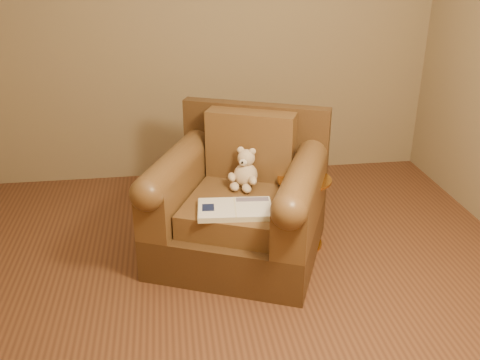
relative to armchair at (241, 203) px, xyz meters
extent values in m
plane|color=brown|center=(-0.12, -0.60, -0.36)|extent=(4.00, 4.00, 0.00)
cube|color=#8B7655|center=(-0.12, 1.40, 0.99)|extent=(4.00, 0.02, 2.70)
cube|color=#472E17|center=(-0.02, -0.04, -0.22)|extent=(1.35, 1.32, 0.29)
cube|color=#472E17|center=(0.16, 0.36, 0.25)|extent=(1.00, 0.51, 0.64)
cube|color=brown|center=(-0.04, -0.09, 0.01)|extent=(0.84, 0.91, 0.16)
cube|color=brown|center=(0.10, 0.24, 0.32)|extent=(0.62, 0.39, 0.47)
cube|color=brown|center=(-0.42, 0.07, 0.10)|extent=(0.54, 0.89, 0.33)
cube|color=brown|center=(0.34, -0.25, 0.10)|extent=(0.54, 0.89, 0.33)
cylinder|color=brown|center=(-0.42, 0.07, 0.26)|extent=(0.54, 0.89, 0.21)
cylinder|color=brown|center=(0.34, -0.25, 0.26)|extent=(0.54, 0.89, 0.21)
ellipsoid|color=beige|center=(0.05, 0.09, 0.16)|extent=(0.16, 0.14, 0.17)
sphere|color=beige|center=(0.05, 0.10, 0.28)|extent=(0.12, 0.12, 0.12)
ellipsoid|color=beige|center=(0.02, 0.12, 0.33)|extent=(0.05, 0.03, 0.05)
ellipsoid|color=beige|center=(0.09, 0.08, 0.33)|extent=(0.05, 0.03, 0.05)
ellipsoid|color=beige|center=(0.02, 0.05, 0.27)|extent=(0.06, 0.04, 0.05)
sphere|color=black|center=(0.01, 0.03, 0.28)|extent=(0.02, 0.02, 0.02)
ellipsoid|color=beige|center=(-0.05, 0.07, 0.16)|extent=(0.05, 0.11, 0.05)
ellipsoid|color=beige|center=(0.08, -0.01, 0.16)|extent=(0.05, 0.11, 0.05)
ellipsoid|color=beige|center=(-0.04, 0.02, 0.11)|extent=(0.06, 0.11, 0.05)
ellipsoid|color=beige|center=(0.04, -0.02, 0.11)|extent=(0.06, 0.11, 0.05)
cube|color=beige|center=(-0.08, -0.29, 0.10)|extent=(0.47, 0.31, 0.03)
cube|color=white|center=(-0.19, -0.28, 0.12)|extent=(0.24, 0.29, 0.00)
cube|color=white|center=(0.04, -0.30, 0.12)|extent=(0.24, 0.29, 0.00)
cube|color=beige|center=(-0.08, -0.29, 0.12)|extent=(0.03, 0.27, 0.00)
cube|color=#0F1638|center=(-0.24, -0.27, 0.12)|extent=(0.08, 0.10, 0.00)
cube|color=slate|center=(0.04, -0.20, 0.12)|extent=(0.21, 0.07, 0.00)
cylinder|color=gold|center=(0.43, 0.01, -0.35)|extent=(0.29, 0.29, 0.02)
cylinder|color=gold|center=(0.43, 0.01, -0.11)|extent=(0.03, 0.03, 0.47)
cylinder|color=gold|center=(0.43, 0.01, 0.14)|extent=(0.36, 0.36, 0.02)
cylinder|color=gold|center=(0.43, 0.01, 0.13)|extent=(0.03, 0.03, 0.02)
camera|label=1|loc=(-0.46, -3.16, 1.59)|focal=40.00mm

